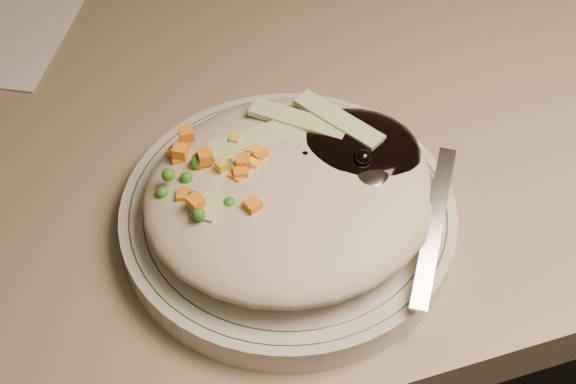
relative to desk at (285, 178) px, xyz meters
name	(u,v)px	position (x,y,z in m)	size (l,w,h in m)	color
desk	(285,178)	(0.00, 0.00, 0.00)	(1.40, 0.70, 0.74)	gray
plate	(288,217)	(-0.07, -0.22, 0.21)	(0.23, 0.23, 0.02)	beige
plate_rim	(288,208)	(-0.07, -0.22, 0.22)	(0.21, 0.21, 0.00)	#144723
meal	(295,186)	(-0.06, -0.22, 0.24)	(0.21, 0.19, 0.05)	#B5AB92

